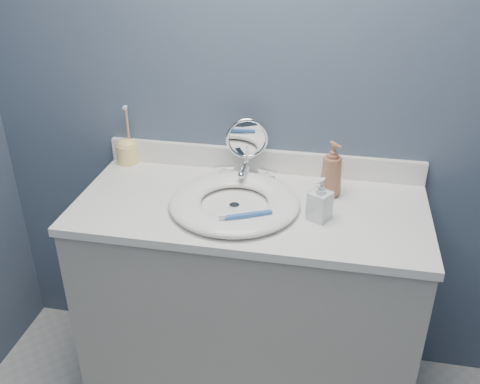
% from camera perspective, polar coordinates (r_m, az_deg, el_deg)
% --- Properties ---
extents(back_wall, '(2.20, 0.02, 2.40)m').
position_cam_1_polar(back_wall, '(1.98, 2.61, 10.74)').
color(back_wall, '#435165').
rests_on(back_wall, ground).
extents(vanity_cabinet, '(1.20, 0.55, 0.85)m').
position_cam_1_polar(vanity_cabinet, '(2.12, 0.98, -12.01)').
color(vanity_cabinet, '#A6A198').
rests_on(vanity_cabinet, ground).
extents(countertop, '(1.22, 0.57, 0.03)m').
position_cam_1_polar(countertop, '(1.86, 1.09, -1.68)').
color(countertop, white).
rests_on(countertop, vanity_cabinet).
extents(backsplash, '(1.22, 0.02, 0.09)m').
position_cam_1_polar(backsplash, '(2.07, 2.39, 3.37)').
color(backsplash, white).
rests_on(backsplash, countertop).
extents(basin, '(0.45, 0.45, 0.04)m').
position_cam_1_polar(basin, '(1.83, -0.60, -1.07)').
color(basin, white).
rests_on(basin, countertop).
extents(drain, '(0.04, 0.04, 0.01)m').
position_cam_1_polar(drain, '(1.84, -0.60, -1.48)').
color(drain, silver).
rests_on(drain, countertop).
extents(faucet, '(0.25, 0.13, 0.07)m').
position_cam_1_polar(faucet, '(2.00, 0.53, 1.89)').
color(faucet, silver).
rests_on(faucet, countertop).
extents(makeup_mirror, '(0.16, 0.09, 0.24)m').
position_cam_1_polar(makeup_mirror, '(1.99, 0.76, 5.01)').
color(makeup_mirror, silver).
rests_on(makeup_mirror, countertop).
extents(soap_bottle_amber, '(0.11, 0.11, 0.20)m').
position_cam_1_polar(soap_bottle_amber, '(1.90, 9.76, 2.40)').
color(soap_bottle_amber, '#966343').
rests_on(soap_bottle_amber, countertop).
extents(soap_bottle_clear, '(0.09, 0.09, 0.15)m').
position_cam_1_polar(soap_bottle_clear, '(1.76, 8.55, -0.76)').
color(soap_bottle_clear, silver).
rests_on(soap_bottle_clear, countertop).
extents(toothbrush_holder, '(0.08, 0.08, 0.24)m').
position_cam_1_polar(toothbrush_holder, '(2.18, -11.93, 4.40)').
color(toothbrush_holder, '#FBE37D').
rests_on(toothbrush_holder, countertop).
extents(toothbrush_lying, '(0.16, 0.09, 0.02)m').
position_cam_1_polar(toothbrush_lying, '(1.71, 0.70, -2.49)').
color(toothbrush_lying, '#3365B5').
rests_on(toothbrush_lying, basin).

